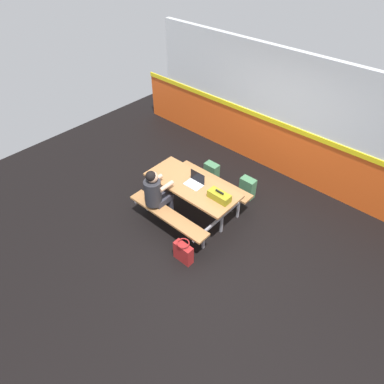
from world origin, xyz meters
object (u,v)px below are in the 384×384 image
toolbox_grey (219,196)px  backpack_dark (212,173)px  laptop_silver (195,182)px  satchel_spare (248,188)px  tote_bag_bright (183,252)px  student_nearer (156,192)px  picnic_table_main (192,191)px

toolbox_grey → backpack_dark: 1.55m
laptop_silver → backpack_dark: (-0.41, 1.00, -0.57)m
laptop_silver → satchel_spare: laptop_silver is taller
toolbox_grey → tote_bag_bright: size_ratio=0.93×
satchel_spare → laptop_silver: bearing=-112.1°
student_nearer → toolbox_grey: student_nearer is taller
laptop_silver → backpack_dark: size_ratio=0.73×
toolbox_grey → satchel_spare: 1.28m
picnic_table_main → laptop_silver: (0.04, 0.04, 0.21)m
picnic_table_main → backpack_dark: 1.16m
laptop_silver → toolbox_grey: size_ratio=0.81×
backpack_dark → tote_bag_bright: size_ratio=1.02×
backpack_dark → tote_bag_bright: (1.02, -1.95, -0.02)m
picnic_table_main → toolbox_grey: 0.66m
student_nearer → toolbox_grey: 1.12m
picnic_table_main → satchel_spare: picnic_table_main is taller
satchel_spare → backpack_dark: bearing=-173.4°
picnic_table_main → student_nearer: bearing=-121.2°
backpack_dark → satchel_spare: 0.86m
picnic_table_main → backpack_dark: (-0.38, 1.03, -0.36)m
student_nearer → backpack_dark: (-0.04, 1.60, -0.49)m
backpack_dark → laptop_silver: bearing=-67.4°
student_nearer → laptop_silver: 0.71m
picnic_table_main → tote_bag_bright: size_ratio=4.16×
tote_bag_bright → satchel_spare: 2.06m
laptop_silver → tote_bag_bright: (0.60, -0.95, -0.59)m
backpack_dark → tote_bag_bright: backpack_dark is taller
picnic_table_main → satchel_spare: (0.48, 1.14, -0.36)m
student_nearer → tote_bag_bright: student_nearer is taller
backpack_dark → toolbox_grey: bearing=-45.9°
toolbox_grey → satchel_spare: bearing=96.8°
toolbox_grey → backpack_dark: (-0.99, 1.03, -0.60)m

